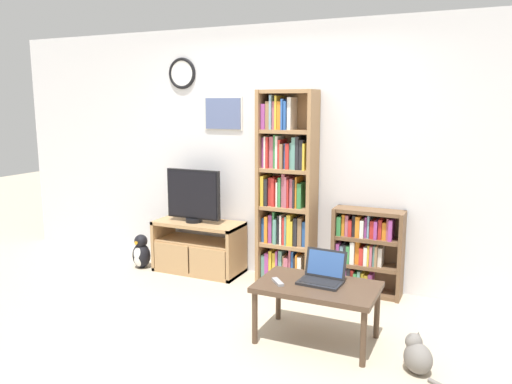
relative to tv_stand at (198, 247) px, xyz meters
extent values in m
plane|color=#BCAD93|center=(0.85, -1.35, -0.28)|extent=(18.00, 18.00, 0.00)
cube|color=silver|center=(0.85, 0.29, 1.02)|extent=(6.83, 0.06, 2.60)
torus|color=black|center=(-0.31, 0.24, 1.86)|extent=(0.34, 0.04, 0.34)
cylinder|color=white|center=(-0.31, 0.24, 1.86)|extent=(0.28, 0.02, 0.28)
cube|color=silver|center=(0.19, 0.25, 1.43)|extent=(0.46, 0.01, 0.36)
cube|color=slate|center=(0.19, 0.24, 1.43)|extent=(0.42, 0.02, 0.32)
cube|color=tan|center=(-0.46, 0.02, 0.00)|extent=(0.04, 0.44, 0.56)
cube|color=tan|center=(0.46, 0.02, 0.00)|extent=(0.04, 0.44, 0.56)
cube|color=tan|center=(0.00, 0.02, 0.26)|extent=(0.96, 0.44, 0.04)
cube|color=tan|center=(0.00, 0.02, -0.26)|extent=(0.96, 0.44, 0.04)
cube|color=tan|center=(0.00, 0.02, 0.05)|extent=(0.89, 0.40, 0.04)
cube|color=tan|center=(-0.22, -0.19, -0.10)|extent=(0.43, 0.02, 0.30)
cube|color=tan|center=(0.22, -0.19, -0.10)|extent=(0.43, 0.02, 0.30)
cylinder|color=black|center=(-0.04, -0.01, 0.29)|extent=(0.18, 0.18, 0.04)
cube|color=black|center=(-0.04, -0.01, 0.58)|extent=(0.62, 0.05, 0.53)
cube|color=black|center=(-0.04, -0.04, 0.58)|extent=(0.59, 0.01, 0.49)
cube|color=#9E754C|center=(0.72, 0.09, 0.69)|extent=(0.04, 0.29, 1.94)
cube|color=#9E754C|center=(1.25, 0.09, 0.69)|extent=(0.04, 0.29, 1.94)
cube|color=#9E754C|center=(0.99, 0.23, 0.69)|extent=(0.57, 0.02, 1.94)
cube|color=#9E754C|center=(0.99, 0.09, -0.26)|extent=(0.50, 0.25, 0.04)
cube|color=#9E754C|center=(0.99, 0.09, 0.12)|extent=(0.50, 0.25, 0.04)
cube|color=#9E754C|center=(0.99, 0.09, 0.50)|extent=(0.50, 0.25, 0.04)
cube|color=#9E754C|center=(0.99, 0.09, 0.88)|extent=(0.50, 0.25, 0.04)
cube|color=#9E754C|center=(0.99, 0.09, 1.26)|extent=(0.50, 0.25, 0.04)
cube|color=#9E754C|center=(0.99, 0.09, 1.65)|extent=(0.50, 0.25, 0.04)
cube|color=#5B9389|center=(0.76, 0.10, -0.12)|extent=(0.04, 0.20, 0.24)
cube|color=#9E4293|center=(0.80, 0.10, -0.11)|extent=(0.04, 0.21, 0.27)
cube|color=gold|center=(0.84, 0.10, -0.10)|extent=(0.03, 0.20, 0.30)
cube|color=gold|center=(0.88, 0.11, -0.11)|extent=(0.04, 0.18, 0.28)
cube|color=#9E4293|center=(0.91, 0.10, -0.09)|extent=(0.02, 0.20, 0.30)
cube|color=#5B9389|center=(0.95, 0.11, -0.09)|extent=(0.04, 0.19, 0.31)
cube|color=#93704C|center=(0.98, 0.11, -0.11)|extent=(0.02, 0.18, 0.26)
cube|color=#B75B70|center=(1.02, 0.10, -0.12)|extent=(0.04, 0.22, 0.25)
cube|color=#B75B70|center=(1.05, 0.10, -0.08)|extent=(0.02, 0.20, 0.33)
cube|color=#2856A8|center=(1.08, 0.11, -0.09)|extent=(0.02, 0.19, 0.32)
cube|color=#232328|center=(1.11, 0.10, -0.11)|extent=(0.02, 0.21, 0.27)
cube|color=orange|center=(1.13, 0.10, -0.09)|extent=(0.02, 0.23, 0.30)
cube|color=white|center=(1.16, 0.10, -0.11)|extent=(0.04, 0.22, 0.28)
cube|color=#2856A8|center=(0.76, 0.11, 0.26)|extent=(0.04, 0.18, 0.25)
cube|color=orange|center=(0.80, 0.10, 0.27)|extent=(0.03, 0.23, 0.27)
cube|color=#9E4293|center=(0.84, 0.11, 0.28)|extent=(0.04, 0.20, 0.29)
cube|color=#388947|center=(0.87, 0.11, 0.30)|extent=(0.02, 0.18, 0.32)
cube|color=#5B9389|center=(0.90, 0.10, 0.26)|extent=(0.03, 0.23, 0.25)
cube|color=#232328|center=(0.93, 0.11, 0.28)|extent=(0.03, 0.19, 0.29)
cube|color=white|center=(0.96, 0.10, 0.29)|extent=(0.02, 0.23, 0.30)
cube|color=red|center=(0.99, 0.10, 0.28)|extent=(0.03, 0.21, 0.28)
cube|color=#5B9389|center=(1.01, 0.10, 0.28)|extent=(0.02, 0.22, 0.29)
cube|color=gold|center=(1.04, 0.10, 0.29)|extent=(0.04, 0.22, 0.31)
cube|color=gold|center=(1.08, 0.10, 0.26)|extent=(0.02, 0.22, 0.25)
cube|color=#232328|center=(1.11, 0.10, 0.28)|extent=(0.04, 0.20, 0.28)
cube|color=#93704C|center=(1.15, 0.11, 0.28)|extent=(0.04, 0.19, 0.29)
cube|color=#2856A8|center=(1.20, 0.11, 0.26)|extent=(0.04, 0.18, 0.25)
cube|color=gold|center=(0.76, 0.10, 0.67)|extent=(0.03, 0.23, 0.30)
cube|color=#232328|center=(0.79, 0.10, 0.66)|extent=(0.03, 0.22, 0.27)
cube|color=red|center=(0.83, 0.11, 0.66)|extent=(0.04, 0.18, 0.29)
cube|color=red|center=(0.87, 0.10, 0.66)|extent=(0.03, 0.21, 0.29)
cube|color=red|center=(0.90, 0.11, 0.65)|extent=(0.02, 0.19, 0.27)
cube|color=white|center=(0.91, 0.10, 0.64)|extent=(0.02, 0.21, 0.25)
cube|color=#388947|center=(0.94, 0.10, 0.67)|extent=(0.03, 0.21, 0.29)
cube|color=#B75B70|center=(0.97, 0.11, 0.68)|extent=(0.03, 0.19, 0.33)
cube|color=#B75B70|center=(1.01, 0.10, 0.67)|extent=(0.02, 0.22, 0.31)
cube|color=red|center=(1.03, 0.10, 0.66)|extent=(0.02, 0.22, 0.29)
cube|color=#B75B70|center=(1.06, 0.11, 0.66)|extent=(0.03, 0.19, 0.29)
cube|color=#232328|center=(1.09, 0.10, 0.66)|extent=(0.02, 0.20, 0.28)
cube|color=orange|center=(1.11, 0.11, 0.67)|extent=(0.02, 0.19, 0.31)
cube|color=#388947|center=(1.14, 0.11, 0.64)|extent=(0.04, 0.19, 0.25)
cube|color=#9E4293|center=(0.76, 0.11, 1.05)|extent=(0.03, 0.18, 0.30)
cube|color=white|center=(0.78, 0.10, 1.06)|extent=(0.02, 0.22, 0.31)
cube|color=red|center=(0.81, 0.10, 1.05)|extent=(0.02, 0.21, 0.31)
cube|color=#B75B70|center=(0.84, 0.11, 1.06)|extent=(0.04, 0.18, 0.31)
cube|color=#388947|center=(0.88, 0.11, 1.06)|extent=(0.02, 0.18, 0.33)
cube|color=white|center=(0.90, 0.10, 1.06)|extent=(0.02, 0.20, 0.32)
cube|color=red|center=(0.93, 0.10, 1.04)|extent=(0.02, 0.20, 0.28)
cube|color=#93704C|center=(0.96, 0.10, 1.02)|extent=(0.03, 0.23, 0.24)
cube|color=#2856A8|center=(0.99, 0.11, 1.02)|extent=(0.02, 0.18, 0.25)
cube|color=red|center=(1.02, 0.10, 1.03)|extent=(0.04, 0.20, 0.25)
cube|color=#5B9389|center=(1.05, 0.11, 1.03)|extent=(0.02, 0.18, 0.26)
cube|color=#5B9389|center=(1.08, 0.10, 1.06)|extent=(0.04, 0.21, 0.31)
cube|color=#232328|center=(1.12, 0.10, 1.06)|extent=(0.03, 0.21, 0.32)
cube|color=#232328|center=(1.16, 0.10, 1.04)|extent=(0.04, 0.20, 0.29)
cube|color=gold|center=(1.19, 0.10, 1.03)|extent=(0.02, 0.22, 0.26)
cube|color=#9E4293|center=(0.76, 0.10, 1.41)|extent=(0.04, 0.22, 0.25)
cube|color=#93704C|center=(0.81, 0.10, 1.42)|extent=(0.04, 0.21, 0.27)
cube|color=#759EB7|center=(0.84, 0.10, 1.45)|extent=(0.02, 0.22, 0.33)
cube|color=#B75B70|center=(0.87, 0.11, 1.42)|extent=(0.03, 0.19, 0.27)
cube|color=gold|center=(0.90, 0.10, 1.44)|extent=(0.02, 0.21, 0.32)
cube|color=orange|center=(0.93, 0.10, 1.42)|extent=(0.04, 0.21, 0.27)
cube|color=#2856A8|center=(0.96, 0.10, 1.43)|extent=(0.02, 0.23, 0.29)
cube|color=#2856A8|center=(0.99, 0.10, 1.42)|extent=(0.02, 0.23, 0.27)
cube|color=white|center=(1.03, 0.11, 1.44)|extent=(0.04, 0.19, 0.31)
cube|color=brown|center=(1.49, 0.12, 0.13)|extent=(0.04, 0.24, 0.83)
cube|color=brown|center=(2.12, 0.12, 0.13)|extent=(0.04, 0.24, 0.83)
cube|color=brown|center=(1.81, 0.23, 0.13)|extent=(0.66, 0.02, 0.83)
cube|color=brown|center=(1.81, 0.12, -0.26)|extent=(0.59, 0.21, 0.04)
cube|color=brown|center=(1.81, 0.12, 0.00)|extent=(0.59, 0.21, 0.04)
cube|color=brown|center=(1.81, 0.12, 0.27)|extent=(0.59, 0.21, 0.04)
cube|color=brown|center=(1.81, 0.12, 0.53)|extent=(0.59, 0.21, 0.04)
cube|color=#232328|center=(1.53, 0.12, -0.15)|extent=(0.02, 0.17, 0.19)
cube|color=#388947|center=(1.56, 0.13, -0.15)|extent=(0.02, 0.16, 0.20)
cube|color=#2856A8|center=(1.58, 0.13, -0.14)|extent=(0.02, 0.16, 0.21)
cube|color=#9E4293|center=(1.61, 0.12, -0.15)|extent=(0.03, 0.17, 0.19)
cube|color=#232328|center=(1.65, 0.12, -0.14)|extent=(0.03, 0.18, 0.22)
cube|color=red|center=(1.68, 0.13, -0.15)|extent=(0.03, 0.17, 0.20)
cube|color=#388947|center=(1.71, 0.12, -0.16)|extent=(0.03, 0.19, 0.18)
cube|color=#5B9389|center=(1.75, 0.12, -0.15)|extent=(0.03, 0.18, 0.20)
cube|color=gold|center=(1.78, 0.13, -0.16)|extent=(0.03, 0.16, 0.18)
cube|color=gold|center=(1.81, 0.13, -0.16)|extent=(0.04, 0.15, 0.16)
cube|color=#9E4293|center=(1.85, 0.13, -0.16)|extent=(0.04, 0.15, 0.18)
cube|color=#9E4293|center=(1.53, 0.12, 0.11)|extent=(0.03, 0.18, 0.19)
cube|color=#759EB7|center=(1.57, 0.12, 0.10)|extent=(0.03, 0.17, 0.16)
cube|color=#232328|center=(1.60, 0.12, 0.11)|extent=(0.02, 0.18, 0.18)
cube|color=#388947|center=(1.64, 0.12, 0.11)|extent=(0.03, 0.19, 0.17)
cube|color=white|center=(1.68, 0.12, 0.13)|extent=(0.04, 0.19, 0.22)
cube|color=orange|center=(1.72, 0.13, 0.13)|extent=(0.04, 0.15, 0.22)
cube|color=red|center=(1.76, 0.12, 0.10)|extent=(0.04, 0.18, 0.17)
cube|color=white|center=(1.80, 0.12, 0.11)|extent=(0.03, 0.18, 0.18)
cube|color=gold|center=(1.83, 0.12, 0.12)|extent=(0.02, 0.18, 0.20)
cube|color=#B75B70|center=(1.85, 0.12, 0.12)|extent=(0.02, 0.18, 0.20)
cube|color=#5B9389|center=(1.88, 0.13, 0.12)|extent=(0.02, 0.17, 0.20)
cube|color=#93704C|center=(1.90, 0.12, 0.12)|extent=(0.02, 0.19, 0.20)
cube|color=white|center=(1.93, 0.13, 0.11)|extent=(0.04, 0.14, 0.18)
cube|color=#388947|center=(1.54, 0.12, 0.38)|extent=(0.04, 0.18, 0.19)
cube|color=orange|center=(1.58, 0.13, 0.39)|extent=(0.03, 0.16, 0.21)
cube|color=#B75B70|center=(1.61, 0.12, 0.39)|extent=(0.03, 0.17, 0.20)
cube|color=red|center=(1.64, 0.12, 0.37)|extent=(0.03, 0.17, 0.16)
cube|color=#232328|center=(1.68, 0.13, 0.39)|extent=(0.03, 0.15, 0.21)
cube|color=orange|center=(1.72, 0.12, 0.38)|extent=(0.04, 0.18, 0.20)
cube|color=white|center=(1.76, 0.12, 0.37)|extent=(0.03, 0.18, 0.17)
cube|color=#9E4293|center=(1.79, 0.13, 0.38)|extent=(0.02, 0.15, 0.20)
cube|color=#759EB7|center=(1.81, 0.13, 0.39)|extent=(0.02, 0.16, 0.22)
cube|color=red|center=(1.85, 0.13, 0.37)|extent=(0.04, 0.15, 0.17)
cube|color=#9E4293|center=(1.89, 0.12, 0.37)|extent=(0.03, 0.18, 0.17)
cube|color=red|center=(1.92, 0.13, 0.38)|extent=(0.03, 0.15, 0.19)
cube|color=orange|center=(1.96, 0.13, 0.37)|extent=(0.04, 0.15, 0.16)
cube|color=#B75B70|center=(1.99, 0.13, 0.39)|extent=(0.02, 0.14, 0.20)
cube|color=#9E4293|center=(2.02, 0.12, 0.39)|extent=(0.03, 0.19, 0.20)
cube|color=#4C3828|center=(1.66, -1.01, 0.15)|extent=(0.91, 0.56, 0.04)
cylinder|color=#4C3828|center=(1.25, -1.25, -0.07)|extent=(0.04, 0.04, 0.42)
cylinder|color=#4C3828|center=(2.08, -1.25, -0.07)|extent=(0.04, 0.04, 0.42)
cylinder|color=#4C3828|center=(1.25, -0.77, -0.07)|extent=(0.04, 0.04, 0.42)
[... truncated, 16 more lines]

